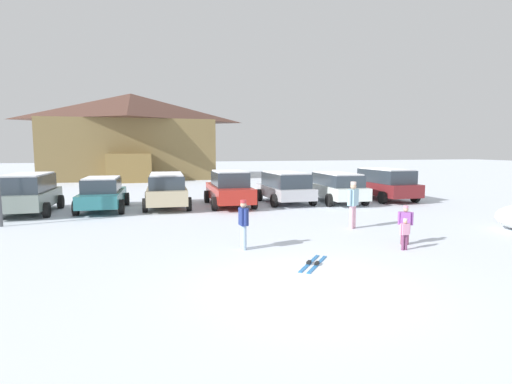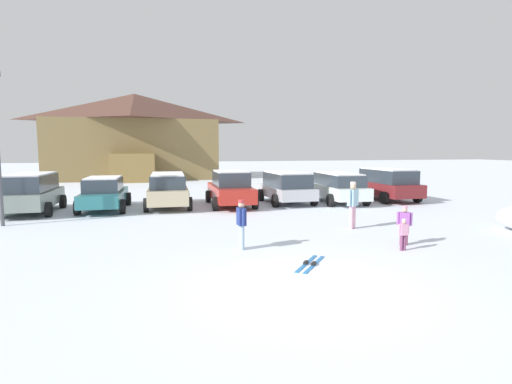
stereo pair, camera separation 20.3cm
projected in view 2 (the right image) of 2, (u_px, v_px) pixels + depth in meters
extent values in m
plane|color=silver|center=(304.00, 287.00, 8.21)|extent=(160.00, 160.00, 0.00)
cube|color=olive|center=(136.00, 150.00, 38.79)|extent=(14.98, 9.61, 5.44)
pyramid|color=#523229|center=(135.00, 108.00, 38.36)|extent=(15.59, 10.22, 2.62)
cube|color=olive|center=(133.00, 168.00, 33.54)|extent=(3.62, 1.85, 2.40)
cube|color=gray|center=(31.00, 198.00, 17.50)|extent=(1.87, 4.25, 0.67)
cube|color=#2D3842|center=(30.00, 183.00, 17.34)|extent=(1.64, 3.24, 0.70)
cube|color=white|center=(29.00, 174.00, 17.30)|extent=(1.53, 3.07, 0.06)
cylinder|color=black|center=(17.00, 203.00, 18.57)|extent=(0.23, 0.64, 0.64)
cylinder|color=black|center=(63.00, 201.00, 19.03)|extent=(0.23, 0.64, 0.64)
cylinder|color=black|center=(48.00, 209.00, 16.50)|extent=(0.23, 0.64, 0.64)
cube|color=#297077|center=(105.00, 197.00, 18.47)|extent=(1.85, 4.49, 0.56)
cube|color=#2D3842|center=(103.00, 185.00, 18.19)|extent=(1.57, 2.35, 0.60)
cube|color=white|center=(103.00, 178.00, 18.16)|extent=(1.47, 2.23, 0.06)
cylinder|color=black|center=(89.00, 200.00, 19.63)|extent=(0.24, 0.65, 0.64)
cylinder|color=black|center=(128.00, 199.00, 20.03)|extent=(0.24, 0.65, 0.64)
cylinder|color=black|center=(77.00, 208.00, 16.97)|extent=(0.24, 0.65, 0.64)
cylinder|color=black|center=(123.00, 206.00, 17.36)|extent=(0.24, 0.65, 0.64)
cube|color=#BCAC89|center=(168.00, 194.00, 19.29)|extent=(1.95, 4.55, 0.68)
cube|color=#2D3842|center=(168.00, 181.00, 19.13)|extent=(1.69, 3.47, 0.59)
cube|color=white|center=(168.00, 174.00, 19.10)|extent=(1.58, 3.29, 0.06)
cylinder|color=black|center=(149.00, 198.00, 20.47)|extent=(0.24, 0.65, 0.64)
cylinder|color=black|center=(187.00, 197.00, 20.88)|extent=(0.24, 0.65, 0.64)
cylinder|color=black|center=(146.00, 205.00, 17.77)|extent=(0.24, 0.65, 0.64)
cylinder|color=black|center=(190.00, 204.00, 18.18)|extent=(0.24, 0.65, 0.64)
cube|color=#B3271E|center=(230.00, 192.00, 19.78)|extent=(1.80, 4.57, 0.69)
cube|color=#2D3842|center=(231.00, 179.00, 19.49)|extent=(1.56, 2.39, 0.69)
cube|color=white|center=(231.00, 171.00, 19.44)|extent=(1.45, 2.27, 0.06)
cylinder|color=black|center=(208.00, 197.00, 20.96)|extent=(0.23, 0.64, 0.64)
cylinder|color=black|center=(243.00, 196.00, 21.39)|extent=(0.23, 0.64, 0.64)
cylinder|color=black|center=(215.00, 204.00, 18.24)|extent=(0.23, 0.64, 0.64)
cylinder|color=black|center=(255.00, 202.00, 18.67)|extent=(0.23, 0.64, 0.64)
cube|color=silver|center=(286.00, 192.00, 20.71)|extent=(1.97, 4.11, 0.56)
cube|color=#2D3842|center=(287.00, 180.00, 20.57)|extent=(1.73, 3.13, 0.69)
cube|color=white|center=(287.00, 173.00, 20.53)|extent=(1.61, 2.97, 0.06)
cylinder|color=black|center=(261.00, 195.00, 21.68)|extent=(0.23, 0.64, 0.64)
cylinder|color=black|center=(295.00, 194.00, 22.22)|extent=(0.23, 0.64, 0.64)
cylinder|color=black|center=(275.00, 201.00, 19.26)|extent=(0.23, 0.64, 0.64)
cylinder|color=black|center=(314.00, 199.00, 19.81)|extent=(0.23, 0.64, 0.64)
cube|color=white|center=(338.00, 191.00, 20.95)|extent=(2.00, 4.63, 0.60)
cube|color=#2D3842|center=(339.00, 180.00, 20.80)|extent=(1.73, 3.53, 0.59)
cube|color=white|center=(339.00, 173.00, 20.77)|extent=(1.62, 3.35, 0.06)
cylinder|color=black|center=(312.00, 194.00, 22.18)|extent=(0.26, 0.65, 0.64)
cylinder|color=black|center=(343.00, 193.00, 22.54)|extent=(0.26, 0.65, 0.64)
cylinder|color=black|center=(331.00, 200.00, 19.43)|extent=(0.26, 0.65, 0.64)
cylinder|color=black|center=(366.00, 199.00, 19.80)|extent=(0.26, 0.65, 0.64)
cube|color=maroon|center=(386.00, 188.00, 21.94)|extent=(1.90, 4.35, 0.67)
cube|color=#2D3842|center=(388.00, 176.00, 21.78)|extent=(1.67, 3.31, 0.69)
cube|color=white|center=(388.00, 169.00, 21.74)|extent=(1.56, 3.14, 0.06)
cylinder|color=black|center=(358.00, 192.00, 23.00)|extent=(0.23, 0.64, 0.64)
cylinder|color=black|center=(388.00, 191.00, 23.52)|extent=(0.23, 0.64, 0.64)
cylinder|color=black|center=(384.00, 198.00, 20.43)|extent=(0.23, 0.64, 0.64)
cylinder|color=black|center=(417.00, 197.00, 20.95)|extent=(0.23, 0.64, 0.64)
cylinder|color=#7D3C55|center=(402.00, 235.00, 11.74)|extent=(0.10, 0.10, 0.57)
cylinder|color=#7D3C55|center=(406.00, 236.00, 11.70)|extent=(0.10, 0.10, 0.57)
cube|color=#934DA5|center=(404.00, 219.00, 11.67)|extent=(0.33, 0.29, 0.40)
cylinder|color=#934DA5|center=(398.00, 218.00, 11.72)|extent=(0.08, 0.08, 0.38)
cylinder|color=#934DA5|center=(411.00, 219.00, 11.61)|extent=(0.08, 0.08, 0.38)
sphere|color=tan|center=(405.00, 210.00, 11.64)|extent=(0.15, 0.15, 0.15)
cylinder|color=pink|center=(405.00, 207.00, 11.63)|extent=(0.14, 0.14, 0.07)
cylinder|color=#98B5D2|center=(242.00, 238.00, 11.15)|extent=(0.13, 0.13, 0.69)
cylinder|color=#98B5D2|center=(241.00, 237.00, 11.29)|extent=(0.13, 0.13, 0.69)
cube|color=navy|center=(241.00, 217.00, 11.15)|extent=(0.22, 0.35, 0.49)
cylinder|color=navy|center=(244.00, 217.00, 10.95)|extent=(0.09, 0.09, 0.46)
cylinder|color=navy|center=(239.00, 215.00, 11.36)|extent=(0.09, 0.09, 0.46)
sphere|color=tan|center=(241.00, 205.00, 11.12)|extent=(0.18, 0.18, 0.18)
cylinder|color=#BD343B|center=(241.00, 201.00, 11.11)|extent=(0.17, 0.17, 0.08)
cylinder|color=#753B61|center=(405.00, 243.00, 11.11)|extent=(0.08, 0.08, 0.44)
cylinder|color=#753B61|center=(401.00, 243.00, 11.08)|extent=(0.08, 0.08, 0.44)
cube|color=pink|center=(404.00, 230.00, 11.05)|extent=(0.22, 0.13, 0.31)
cylinder|color=pink|center=(408.00, 229.00, 11.09)|extent=(0.06, 0.06, 0.29)
cylinder|color=pink|center=(399.00, 230.00, 11.02)|extent=(0.06, 0.06, 0.29)
sphere|color=tan|center=(404.00, 222.00, 11.03)|extent=(0.11, 0.11, 0.11)
cylinder|color=beige|center=(404.00, 220.00, 11.03)|extent=(0.11, 0.11, 0.05)
cylinder|color=#EAAEC3|center=(351.00, 218.00, 14.05)|extent=(0.15, 0.15, 0.82)
cylinder|color=#EAAEC3|center=(354.00, 217.00, 14.19)|extent=(0.15, 0.15, 0.82)
cube|color=#99C5DA|center=(353.00, 198.00, 14.04)|extent=(0.47, 0.43, 0.58)
cylinder|color=#99C5DA|center=(349.00, 198.00, 13.85)|extent=(0.11, 0.11, 0.55)
cylinder|color=#99C5DA|center=(356.00, 197.00, 14.23)|extent=(0.11, 0.11, 0.55)
sphere|color=tan|center=(353.00, 186.00, 14.00)|extent=(0.21, 0.21, 0.21)
cylinder|color=beige|center=(353.00, 183.00, 13.99)|extent=(0.20, 0.20, 0.10)
cube|color=#246DB7|center=(306.00, 263.00, 9.83)|extent=(1.06, 1.30, 0.02)
cube|color=black|center=(306.00, 262.00, 9.78)|extent=(0.19, 0.21, 0.06)
cube|color=#246DB7|center=(314.00, 264.00, 9.75)|extent=(1.06, 1.30, 0.02)
cube|color=black|center=(314.00, 263.00, 9.70)|extent=(0.19, 0.21, 0.06)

